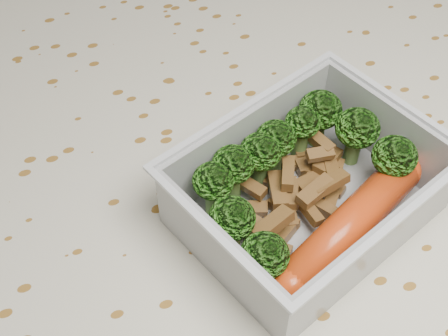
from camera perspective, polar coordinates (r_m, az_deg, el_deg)
name	(u,v)px	position (r m, az deg, el deg)	size (l,w,h in m)	color
dining_table	(226,247)	(0.56, 0.16, -7.24)	(1.40, 0.90, 0.75)	brown
tablecloth	(226,214)	(0.51, 0.17, -4.22)	(1.46, 0.96, 0.19)	beige
lunch_container	(307,197)	(0.45, 7.64, -2.62)	(0.22, 0.19, 0.06)	silver
broccoli_florets	(291,163)	(0.45, 6.17, 0.45)	(0.16, 0.14, 0.05)	#608C3F
meat_pile	(298,190)	(0.46, 6.77, -1.97)	(0.11, 0.09, 0.03)	brown
sausage	(350,225)	(0.44, 11.45, -5.12)	(0.15, 0.09, 0.03)	red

